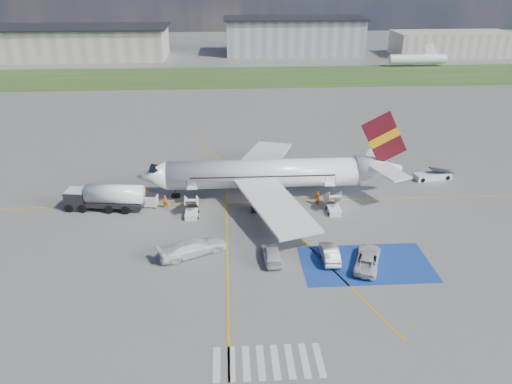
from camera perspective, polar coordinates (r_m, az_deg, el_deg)
ground at (r=57.51m, az=1.71°, el=-6.37°), size 400.00×400.00×0.00m
grass_strip at (r=147.16m, az=-1.61°, el=13.02°), size 400.00×30.00×0.01m
taxiway_line_main at (r=68.03m, az=0.82°, el=-1.16°), size 120.00×0.20×0.01m
taxiway_line_cross at (r=49.03m, az=-3.21°, el=-12.56°), size 0.20×60.00×0.01m
taxiway_line_diag at (r=68.03m, az=0.82°, el=-1.16°), size 20.71×56.45×0.01m
staging_box at (r=55.89m, az=12.44°, el=-8.01°), size 14.00×8.00×0.01m
crosswalk at (r=43.02m, az=1.40°, el=-18.87°), size 9.00×4.00×0.01m
terminal_west at (r=187.63m, az=-19.76°, el=15.73°), size 60.00×22.00×10.00m
terminal_centre at (r=187.22m, az=4.34°, el=17.32°), size 48.00×18.00×12.00m
terminal_east at (r=195.86m, az=21.39°, el=15.52°), size 40.00×16.00×8.00m
airliner at (r=68.59m, az=1.97°, el=2.15°), size 36.81×32.95×11.92m
airstairs_fwd at (r=64.82m, az=-7.37°, el=-2.15°), size 1.90×5.20×3.60m
airstairs_aft at (r=66.07m, az=8.85°, el=-1.71°), size 1.90×5.20×3.60m
fuel_tanker at (r=68.45m, az=-16.78°, el=-0.77°), size 10.47×4.09×3.48m
gpu_cart at (r=68.03m, az=-12.10°, el=-1.01°), size 2.30×1.67×1.76m
belt_loader at (r=79.82m, az=19.54°, el=1.72°), size 6.12×2.97×1.78m
car_silver_a at (r=54.79m, az=1.79°, el=-7.07°), size 2.29×4.98×1.65m
car_silver_b at (r=55.54m, az=8.42°, el=-6.91°), size 1.81×4.90×1.60m
van_white_a at (r=55.29m, az=12.65°, el=-7.24°), size 4.02×5.65×1.93m
van_white_b at (r=56.10m, az=-7.31°, el=-6.06°), size 6.40×4.80×2.33m
crew_fwd at (r=67.12m, az=-10.33°, el=-1.12°), size 0.70×0.51×1.80m
crew_nose at (r=69.91m, az=-12.49°, el=-0.18°), size 1.05×1.16×1.93m
crew_aft at (r=67.59m, az=7.06°, el=-0.66°), size 0.66×1.18×1.90m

